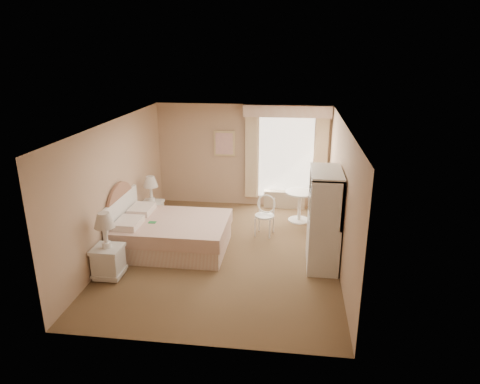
# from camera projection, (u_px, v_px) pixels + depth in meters

# --- Properties ---
(room) EXTENTS (4.21, 5.51, 2.51)m
(room) POSITION_uv_depth(u_px,v_px,m) (225.00, 191.00, 7.88)
(room) COLOR brown
(room) RESTS_ON ground
(window) EXTENTS (2.05, 0.22, 2.51)m
(window) POSITION_uv_depth(u_px,v_px,m) (286.00, 154.00, 10.22)
(window) COLOR white
(window) RESTS_ON room
(framed_art) EXTENTS (0.52, 0.04, 0.62)m
(framed_art) POSITION_uv_depth(u_px,v_px,m) (224.00, 143.00, 10.38)
(framed_art) COLOR #CEB37E
(framed_art) RESTS_ON room
(bed) EXTENTS (2.10, 1.61, 1.42)m
(bed) POSITION_uv_depth(u_px,v_px,m) (169.00, 233.00, 8.30)
(bed) COLOR tan
(bed) RESTS_ON room
(nightstand_near) EXTENTS (0.48, 0.48, 1.16)m
(nightstand_near) POSITION_uv_depth(u_px,v_px,m) (108.00, 254.00, 7.25)
(nightstand_near) COLOR white
(nightstand_near) RESTS_ON room
(nightstand_far) EXTENTS (0.45, 0.45, 1.10)m
(nightstand_far) POSITION_uv_depth(u_px,v_px,m) (152.00, 207.00, 9.48)
(nightstand_far) COLOR white
(nightstand_far) RESTS_ON room
(round_table) EXTENTS (0.66, 0.66, 0.70)m
(round_table) POSITION_uv_depth(u_px,v_px,m) (300.00, 201.00, 9.64)
(round_table) COLOR white
(round_table) RESTS_ON room
(cafe_chair) EXTENTS (0.48, 0.48, 0.84)m
(cafe_chair) POSITION_uv_depth(u_px,v_px,m) (265.00, 212.00, 8.96)
(cafe_chair) COLOR white
(cafe_chair) RESTS_ON room
(armoire) EXTENTS (0.53, 1.06, 1.77)m
(armoire) POSITION_uv_depth(u_px,v_px,m) (324.00, 227.00, 7.61)
(armoire) COLOR white
(armoire) RESTS_ON room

